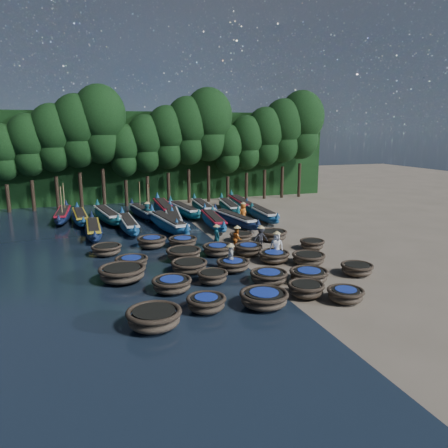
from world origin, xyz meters
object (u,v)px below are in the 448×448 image
object	(u,v)px
coracle_7	(269,277)
long_boat_14	(184,210)
coracle_10	(122,273)
long_boat_7	(235,219)
coracle_0	(154,318)
long_boat_13	(164,208)
long_boat_9	(63,215)
fisherman_5	(147,212)
long_boat_16	(229,207)
coracle_3	(306,289)
long_boat_15	(203,207)
coracle_1	(206,303)
coracle_14	(309,258)
fisherman_3	(261,237)
coracle_16	(184,254)
long_boat_4	(168,223)
fisherman_0	(277,245)
long_boat_8	(261,213)
coracle_18	(248,249)
coracle_6	(212,277)
coracle_21	(152,242)
coracle_2	(264,298)
coracle_9	(357,269)
coracle_4	(345,295)
coracle_22	(183,241)
long_boat_11	(107,215)
long_boat_12	(143,212)
long_boat_3	(128,224)
fisherman_4	(231,256)
coracle_5	(172,284)
fisherman_6	(243,212)
coracle_19	(312,244)
coracle_11	(189,266)
fisherman_2	(237,238)
coracle_12	(233,265)
coracle_17	(218,249)
long_boat_10	(80,217)
long_boat_17	(241,204)
fisherman_1	(217,236)
coracle_15	(132,262)
coracle_13	(274,256)
long_boat_5	(173,218)
long_boat_6	(213,220)
long_boat_2	(93,229)
coracle_23	(241,237)
coracle_8	(309,275)

from	to	relation	value
coracle_7	long_boat_14	distance (m)	19.85
coracle_10	long_boat_7	xyz separation A→B (m)	(10.61, 11.36, 0.05)
coracle_0	long_boat_13	size ratio (longest dim) A/B	0.26
long_boat_9	fisherman_5	world-z (taller)	long_boat_9
long_boat_13	long_boat_16	size ratio (longest dim) A/B	1.12
coracle_3	long_boat_15	xyz separation A→B (m)	(1.23, 23.02, 0.14)
coracle_1	coracle_14	xyz separation A→B (m)	(7.92, 4.79, -0.03)
coracle_7	fisherman_3	bearing A→B (deg)	70.25
coracle_16	long_boat_4	xyz separation A→B (m)	(0.74, 8.58, 0.16)
fisherman_0	long_boat_8	bearing A→B (deg)	102.54
coracle_14	coracle_18	world-z (taller)	coracle_18
coracle_6	coracle_21	xyz separation A→B (m)	(-1.90, 8.19, 0.06)
coracle_2	long_boat_14	world-z (taller)	long_boat_14
coracle_9	coracle_14	distance (m)	3.09
coracle_4	long_boat_13	xyz separation A→B (m)	(-4.02, 24.63, 0.22)
coracle_14	coracle_22	xyz separation A→B (m)	(-6.36, 6.48, -0.01)
long_boat_11	long_boat_12	bearing A→B (deg)	3.49
long_boat_3	fisherman_4	size ratio (longest dim) A/B	4.56
coracle_5	fisherman_3	world-z (taller)	fisherman_3
fisherman_6	fisherman_4	bearing A→B (deg)	40.04
coracle_6	coracle_14	bearing A→B (deg)	11.61
coracle_14	long_boat_9	bearing A→B (deg)	127.83
coracle_14	coracle_19	world-z (taller)	coracle_14
fisherman_3	fisherman_4	size ratio (longest dim) A/B	1.02
coracle_11	long_boat_7	bearing A→B (deg)	58.39
fisherman_2	coracle_5	bearing A→B (deg)	153.90
coracle_0	coracle_12	xyz separation A→B (m)	(5.62, 6.01, -0.10)
coracle_0	coracle_17	size ratio (longest dim) A/B	1.16
coracle_22	long_boat_10	world-z (taller)	long_boat_10
coracle_4	long_boat_4	size ratio (longest dim) A/B	0.22
coracle_0	coracle_3	world-z (taller)	coracle_0
long_boat_17	fisherman_1	size ratio (longest dim) A/B	4.71
coracle_21	fisherman_0	xyz separation A→B (m)	(7.09, -5.17, 0.48)
coracle_15	long_boat_7	distance (m)	13.41
fisherman_6	coracle_13	bearing A→B (deg)	52.51
coracle_18	long_boat_9	world-z (taller)	long_boat_9
coracle_18	long_boat_9	distance (m)	19.68
coracle_1	long_boat_5	bearing A→B (deg)	82.54
coracle_6	long_boat_6	world-z (taller)	long_boat_6
long_boat_2	fisherman_4	xyz separation A→B (m)	(7.30, -11.37, 0.33)
long_boat_6	coracle_16	bearing A→B (deg)	-112.93
long_boat_15	coracle_10	bearing A→B (deg)	-115.63
long_boat_2	fisherman_4	world-z (taller)	fisherman_4
coracle_23	fisherman_0	distance (m)	4.94
coracle_17	long_boat_13	xyz separation A→B (m)	(-0.61, 15.20, 0.19)
coracle_14	long_boat_3	world-z (taller)	long_boat_3
coracle_16	fisherman_5	world-z (taller)	fisherman_5
coracle_8	coracle_12	bearing A→B (deg)	136.39
long_boat_11	coracle_21	bearing A→B (deg)	-86.35
long_boat_16	long_boat_14	bearing A→B (deg)	-169.07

